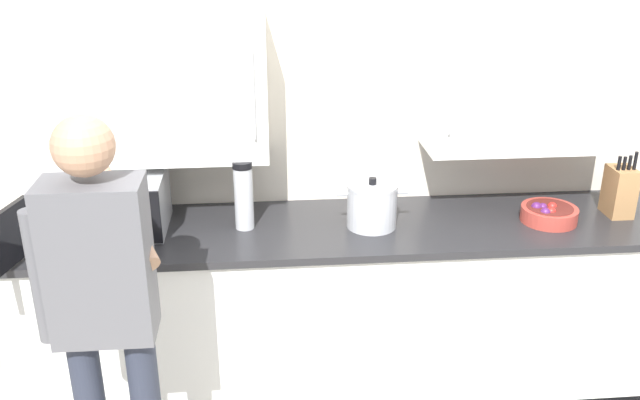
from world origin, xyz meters
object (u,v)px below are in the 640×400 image
person_figure (104,304)px  microwave_oven (97,204)px  thermos_flask (244,195)px  fruit_bowl (549,213)px  stock_pot (372,205)px  knife_block (620,191)px

person_figure → microwave_oven: bearing=103.0°
microwave_oven → thermos_flask: size_ratio=2.33×
microwave_oven → fruit_bowl: size_ratio=2.87×
microwave_oven → fruit_bowl: bearing=-2.1°
stock_pot → microwave_oven: bearing=177.5°
knife_block → person_figure: (-2.26, -0.79, -0.03)m
microwave_oven → person_figure: bearing=-77.0°
knife_block → thermos_flask: bearing=179.9°
stock_pot → person_figure: 1.30m
microwave_oven → thermos_flask: bearing=-1.9°
knife_block → person_figure: bearing=-160.7°
thermos_flask → knife_block: same height
knife_block → microwave_oven: bearing=179.4°
stock_pot → knife_block: bearing=1.4°
stock_pot → fruit_bowl: 0.84m
stock_pot → person_figure: bearing=-144.3°
thermos_flask → person_figure: 0.93m
thermos_flask → stock_pot: (0.59, -0.03, -0.06)m
fruit_bowl → person_figure: 2.04m
fruit_bowl → person_figure: size_ratio=0.15×
microwave_oven → stock_pot: bearing=-2.5°
fruit_bowl → person_figure: bearing=-158.7°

